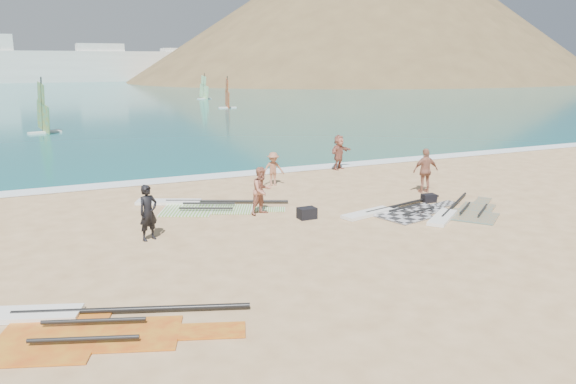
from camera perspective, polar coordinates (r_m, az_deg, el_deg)
name	(u,v)px	position (r m, az deg, el deg)	size (l,w,h in m)	color
ground	(376,249)	(16.94, 8.95, -5.77)	(300.00, 300.00, 0.00)	#D6AE7D
sea	(68,85)	(145.66, -21.47, 10.12)	(300.00, 240.00, 0.06)	#0D585D
surf_line	(237,175)	(27.66, -5.22, 1.74)	(300.00, 1.20, 0.04)	white
headland_main	(374,80)	(171.45, 8.75, 11.19)	(143.00, 143.00, 45.00)	brown
headland_minor	(445,78)	(200.41, 15.70, 11.12)	(70.00, 70.00, 28.00)	brown
rig_grey	(396,212)	(21.00, 10.90, -1.98)	(5.30, 2.72, 0.20)	black
rig_green	(197,206)	(21.76, -9.24, -1.37)	(5.54, 3.91, 0.20)	#64AE29
rig_orange	(461,213)	(21.40, 17.14, -2.05)	(4.83, 3.85, 0.20)	orange
rig_red	(71,324)	(12.94, -21.20, -12.43)	(6.19, 3.77, 0.21)	red
gear_bag_near	(307,213)	(19.87, 1.93, -2.16)	(0.62, 0.45, 0.40)	black
gear_bag_far	(429,198)	(22.89, 14.11, -0.60)	(0.54, 0.37, 0.32)	black
person_wetsuit	(148,213)	(17.88, -14.01, -2.05)	(0.64, 0.42, 1.76)	black
beachgoer_left	(262,191)	(20.32, -2.68, 0.14)	(0.85, 0.66, 1.75)	#B87159
beachgoer_mid	(273,169)	(25.10, -1.50, 2.37)	(0.97, 0.56, 1.50)	#A3664B
beachgoer_back	(426,171)	(24.38, 13.80, 2.12)	(1.10, 0.46, 1.88)	#AA6C54
beachgoer_right	(339,152)	(28.96, 5.19, 4.05)	(1.66, 0.53, 1.79)	#AC6551
windsurfer_left	(43,117)	(47.17, -23.61, 6.99)	(2.48, 2.82, 4.35)	white
windsurfer_centre	(227,98)	(67.47, -6.19, 9.43)	(2.14, 2.54, 3.80)	white
windsurfer_right	(204,91)	(84.20, -8.54, 10.09)	(2.16, 2.46, 3.78)	white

